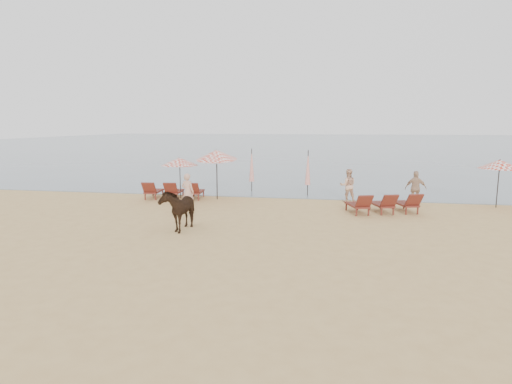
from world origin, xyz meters
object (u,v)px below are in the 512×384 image
umbrella_open_left_a (180,162)px  beachgoer_right_a (348,186)px  beachgoer_right_b (416,188)px  lounger_cluster_left (174,191)px  umbrella_closed_left (252,165)px  umbrella_open_left_b (217,155)px  cow (179,209)px  beachgoer_left (188,192)px  lounger_cluster_right (384,203)px  umbrella_open_right (500,164)px  umbrella_closed_right (308,168)px

umbrella_open_left_a → beachgoer_right_a: umbrella_open_left_a is taller
umbrella_open_left_a → beachgoer_right_b: (11.40, 0.01, -1.07)m
lounger_cluster_left → umbrella_closed_left: 4.69m
lounger_cluster_left → umbrella_open_left_b: size_ratio=1.15×
umbrella_open_left_a → cow: (2.24, -6.21, -1.13)m
beachgoer_right_b → lounger_cluster_left: bearing=2.2°
umbrella_open_left_b → beachgoer_left: (-0.51, -2.93, -1.42)m
lounger_cluster_right → umbrella_closed_left: bearing=125.9°
umbrella_open_right → beachgoer_left: umbrella_open_right is taller
umbrella_open_left_a → umbrella_open_left_b: (1.92, 0.05, 0.36)m
umbrella_closed_right → cow: 9.14m
umbrella_open_left_b → beachgoer_left: bearing=-75.3°
lounger_cluster_left → beachgoer_left: beachgoer_left is taller
umbrella_open_left_b → umbrella_open_right: bearing=25.4°
beachgoer_right_b → umbrella_open_right: bearing=-175.4°
lounger_cluster_right → umbrella_open_right: (5.19, 2.27, 1.54)m
lounger_cluster_left → umbrella_closed_right: (6.59, 2.19, 1.05)m
beachgoer_right_b → umbrella_closed_left: bearing=-17.5°
lounger_cluster_left → umbrella_open_left_b: (2.18, 0.31, 1.81)m
cow → lounger_cluster_right: bearing=31.3°
umbrella_closed_left → umbrella_open_left_b: bearing=-115.0°
lounger_cluster_right → umbrella_closed_left: (-6.60, 4.77, 1.06)m
lounger_cluster_right → cow: size_ratio=1.78×
lounger_cluster_left → umbrella_closed_left: umbrella_closed_left is taller
umbrella_open_left_b → cow: (0.33, -6.26, -1.49)m
lounger_cluster_left → umbrella_open_left_a: umbrella_open_left_a is taller
umbrella_open_right → umbrella_closed_right: bearing=158.5°
beachgoer_right_b → cow: bearing=35.1°
beachgoer_left → umbrella_closed_left: bearing=-92.8°
umbrella_closed_right → cow: (-4.08, -8.14, -0.73)m
beachgoer_left → umbrella_open_left_b: bearing=-85.2°
beachgoer_right_a → lounger_cluster_left: bearing=-3.1°
umbrella_closed_right → beachgoer_right_b: 5.47m
lounger_cluster_left → beachgoer_right_b: (11.67, 0.27, 0.38)m
umbrella_open_left_a → umbrella_closed_left: 4.21m
beachgoer_right_b → lounger_cluster_right: bearing=52.3°
cow → beachgoer_right_a: size_ratio=1.11×
umbrella_open_left_b → beachgoer_right_a: bearing=28.4°
lounger_cluster_left → beachgoer_right_b: size_ratio=1.83×
umbrella_open_right → cow: bearing=-163.5°
umbrella_open_left_b → umbrella_closed_left: size_ratio=1.07×
umbrella_closed_right → umbrella_open_right: bearing=-11.1°
beachgoer_right_a → beachgoer_right_b: size_ratio=0.99×
umbrella_closed_right → beachgoer_right_b: umbrella_closed_right is taller
umbrella_open_left_b → beachgoer_left: umbrella_open_left_b is taller
lounger_cluster_right → cow: (-7.53, -4.18, 0.33)m
umbrella_closed_right → beachgoer_right_a: (2.03, -1.45, -0.68)m
umbrella_open_left_b → umbrella_closed_right: size_ratio=1.07×
lounger_cluster_right → umbrella_open_left_b: (-7.86, 2.08, 1.81)m
lounger_cluster_right → umbrella_open_left_a: umbrella_open_left_a is taller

